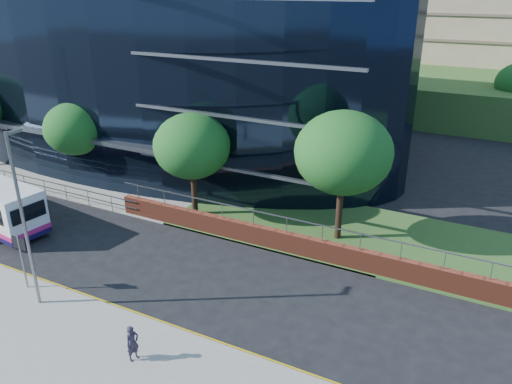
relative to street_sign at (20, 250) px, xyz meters
The scene contains 11 objects.
far_forecourt 16.53m from the street_sign, 129.83° to the left, with size 50.00×8.00×0.10m, color gray.
grass_verge 23.30m from the street_sign, 32.84° to the left, with size 36.00×8.00×0.12m, color #2D511E.
glass_office 24.70m from the street_sign, 110.75° to the left, with size 44.00×23.10×16.00m.
retaining_wall 17.93m from the street_sign, 29.83° to the left, with size 34.00×0.40×2.11m.
guard_railings 15.22m from the street_sign, 145.51° to the left, with size 24.00×0.05×1.10m.
street_sign is the anchor object (origin of this frame).
tree_far_b 13.54m from the street_sign, 124.08° to the left, with size 4.29×4.29×6.05m.
tree_far_c 11.14m from the street_sign, 76.71° to the left, with size 4.62×4.62×6.51m.
tree_far_d 16.61m from the street_sign, 45.22° to the left, with size 5.28×5.28×7.44m.
streetlight_east 2.80m from the street_sign, 21.36° to the right, with size 0.15×0.77×8.00m.
pedestrian 7.99m from the street_sign, 11.35° to the right, with size 0.55×0.36×1.49m, color #282131.
Camera 1 is at (23.35, -14.54, 13.55)m, focal length 35.00 mm.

